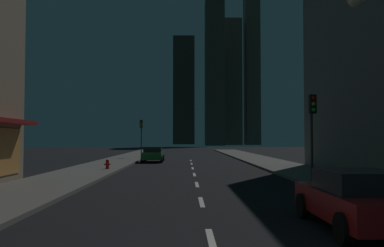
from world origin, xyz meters
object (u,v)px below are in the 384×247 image
object	(u,v)px
car_parked_near	(357,199)
fire_hydrant_far_left	(107,164)
car_parked_far	(153,154)
traffic_light_near_right	(312,118)
street_lamp_right	(383,44)
traffic_light_far_left	(141,130)

from	to	relation	value
car_parked_near	fire_hydrant_far_left	size ratio (longest dim) A/B	6.48
car_parked_far	traffic_light_near_right	bearing A→B (deg)	-64.03
car_parked_far	fire_hydrant_far_left	world-z (taller)	car_parked_far
traffic_light_near_right	street_lamp_right	bearing A→B (deg)	-90.98
car_parked_near	car_parked_far	bearing A→B (deg)	104.55
car_parked_near	traffic_light_near_right	world-z (taller)	traffic_light_near_right
street_lamp_right	fire_hydrant_far_left	bearing A→B (deg)	126.04
traffic_light_near_right	traffic_light_far_left	size ratio (longest dim) A/B	1.00
car_parked_near	street_lamp_right	world-z (taller)	street_lamp_right
car_parked_far	fire_hydrant_far_left	distance (m)	10.43
traffic_light_far_left	car_parked_far	bearing A→B (deg)	-74.68
car_parked_far	fire_hydrant_far_left	xyz separation A→B (m)	(-2.30, -10.17, -0.29)
car_parked_near	car_parked_far	size ratio (longest dim) A/B	1.00
fire_hydrant_far_left	traffic_light_near_right	size ratio (longest dim) A/B	0.16
traffic_light_near_right	street_lamp_right	size ratio (longest dim) A/B	0.64
car_parked_near	fire_hydrant_far_left	bearing A→B (deg)	118.40
fire_hydrant_far_left	traffic_light_near_right	distance (m)	14.49
car_parked_far	traffic_light_near_right	size ratio (longest dim) A/B	1.01
traffic_light_near_right	traffic_light_far_left	world-z (taller)	same
fire_hydrant_far_left	traffic_light_near_right	world-z (taller)	traffic_light_near_right
traffic_light_near_right	car_parked_near	bearing A→B (deg)	-101.84
fire_hydrant_far_left	traffic_light_far_left	bearing A→B (deg)	88.66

